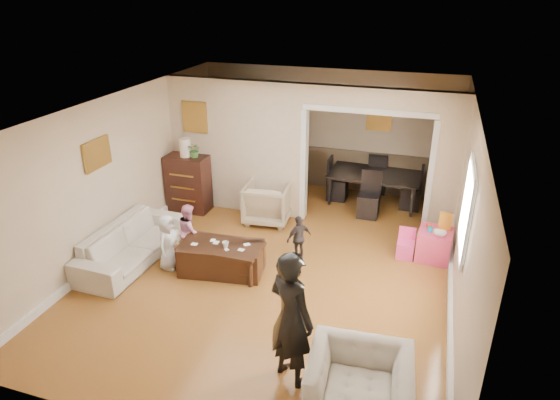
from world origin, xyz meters
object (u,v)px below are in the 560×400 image
(child_toddler, at_px, (299,238))
(adult_person, at_px, (291,318))
(coffee_table, at_px, (222,258))
(play_table, at_px, (434,245))
(armchair_front, at_px, (359,386))
(table_lamp, at_px, (185,147))
(cyan_cup, at_px, (430,229))
(child_kneel_a, at_px, (168,242))
(dining_table, at_px, (373,189))
(coffee_cup, at_px, (226,245))
(dresser, at_px, (188,183))
(armchair_back, at_px, (268,202))
(sofa, at_px, (132,243))
(child_kneel_b, at_px, (190,231))

(child_toddler, bearing_deg, adult_person, 55.15)
(coffee_table, xyz_separation_m, adult_person, (1.69, -1.84, 0.60))
(play_table, xyz_separation_m, child_toddler, (-2.13, -0.69, 0.13))
(armchair_front, xyz_separation_m, play_table, (0.67, 3.54, -0.09))
(table_lamp, distance_m, cyan_cup, 4.74)
(child_kneel_a, bearing_deg, coffee_table, -78.65)
(armchair_front, xyz_separation_m, dining_table, (-0.61, 5.46, -0.03))
(table_lamp, distance_m, child_toddler, 3.01)
(play_table, xyz_separation_m, dining_table, (-1.27, 1.92, 0.07))
(coffee_cup, bearing_deg, child_toddler, 40.10)
(coffee_table, bearing_deg, play_table, 24.39)
(cyan_cup, bearing_deg, dining_table, 120.72)
(dresser, relative_size, child_toddler, 1.45)
(armchair_back, relative_size, play_table, 1.60)
(play_table, distance_m, child_toddler, 2.24)
(dresser, bearing_deg, armchair_front, -44.55)
(sofa, distance_m, armchair_front, 4.51)
(dresser, relative_size, table_lamp, 3.15)
(coffee_cup, height_order, cyan_cup, cyan_cup)
(adult_person, distance_m, child_toddler, 2.71)
(armchair_back, bearing_deg, adult_person, 107.86)
(child_toddler, bearing_deg, cyan_cup, 148.90)
(dresser, xyz_separation_m, child_kneel_a, (0.72, -2.07, -0.10))
(coffee_table, bearing_deg, dining_table, 60.47)
(armchair_back, bearing_deg, child_toddler, 123.99)
(armchair_front, bearing_deg, play_table, 75.11)
(armchair_back, bearing_deg, cyan_cup, 165.04)
(coffee_table, height_order, child_toddler, child_toddler)
(child_kneel_a, bearing_deg, cyan_cup, -67.23)
(dresser, height_order, table_lamp, table_lamp)
(play_table, relative_size, cyan_cup, 6.67)
(play_table, xyz_separation_m, child_kneel_a, (-4.03, -1.59, 0.21))
(sofa, height_order, child_kneel_a, child_kneel_a)
(dresser, height_order, adult_person, adult_person)
(sofa, height_order, dining_table, dining_table)
(coffee_cup, xyz_separation_m, child_kneel_a, (-0.95, -0.10, -0.07))
(coffee_table, xyz_separation_m, play_table, (3.18, 1.44, 0.02))
(dresser, distance_m, adult_person, 4.98)
(cyan_cup, relative_size, dining_table, 0.04)
(armchair_back, relative_size, child_kneel_a, 0.92)
(coffee_cup, xyz_separation_m, child_kneel_b, (-0.80, 0.35, -0.06))
(cyan_cup, bearing_deg, child_kneel_a, -158.57)
(armchair_front, xyz_separation_m, dresser, (-4.08, 4.02, 0.22))
(dresser, distance_m, child_kneel_a, 2.20)
(coffee_table, distance_m, coffee_cup, 0.31)
(dresser, xyz_separation_m, cyan_cup, (4.65, -0.53, -0.01))
(coffee_cup, bearing_deg, play_table, 25.85)
(child_kneel_b, bearing_deg, coffee_table, -141.86)
(sofa, distance_m, dresser, 2.08)
(child_kneel_a, bearing_deg, armchair_front, -118.68)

